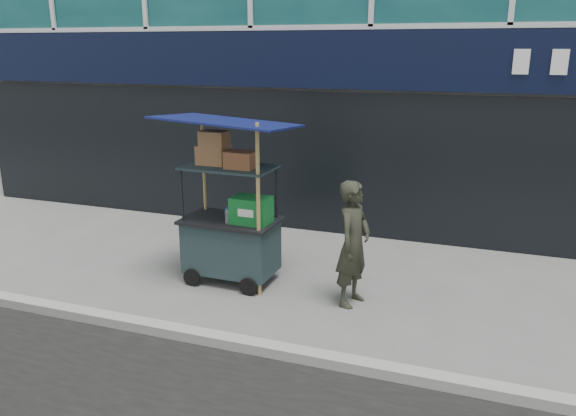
% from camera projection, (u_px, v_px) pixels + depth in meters
% --- Properties ---
extents(ground, '(80.00, 80.00, 0.00)m').
position_uv_depth(ground, '(286.00, 347.00, 6.04)').
color(ground, '#62625E').
rests_on(ground, ground).
extents(curb, '(80.00, 0.18, 0.12)m').
position_uv_depth(curb, '(279.00, 351.00, 5.84)').
color(curb, '#989790').
rests_on(curb, ground).
extents(vendor_cart, '(1.72, 1.24, 2.28)m').
position_uv_depth(vendor_cart, '(232.00, 225.00, 7.53)').
color(vendor_cart, black).
rests_on(vendor_cart, ground).
extents(vendor_man, '(0.50, 0.65, 1.58)m').
position_uv_depth(vendor_man, '(353.00, 244.00, 6.86)').
color(vendor_man, '#282A1E').
rests_on(vendor_man, ground).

